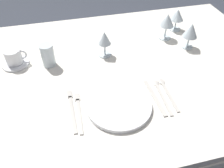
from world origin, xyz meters
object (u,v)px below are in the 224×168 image
object	(u,v)px
fork_inner	(72,109)
spoon_dessert	(166,90)
drink_tumbler	(48,55)
wine_glass_left	(105,40)
dinner_plate	(119,105)
spoon_soup	(160,92)
fork_outer	(79,111)
dinner_knife	(155,98)
wine_glass_centre	(177,16)
wine_glass_far	(167,21)
coffee_cup_left	(14,56)
wine_glass_right	(191,31)

from	to	relation	value
fork_inner	spoon_dessert	bearing A→B (deg)	1.30
spoon_dessert	drink_tumbler	world-z (taller)	drink_tumbler
wine_glass_left	fork_inner	bearing A→B (deg)	-122.23
dinner_plate	spoon_soup	xyz separation A→B (m)	(0.20, 0.04, -0.01)
spoon_soup	drink_tumbler	bearing A→B (deg)	145.35
fork_outer	spoon_dessert	distance (m)	0.39
wine_glass_left	fork_outer	bearing A→B (deg)	-117.79
dinner_plate	drink_tumbler	size ratio (longest dim) A/B	2.37
dinner_plate	dinner_knife	size ratio (longest dim) A/B	1.23
spoon_dessert	wine_glass_centre	distance (m)	0.55
fork_outer	dinner_knife	xyz separation A→B (m)	(0.32, -0.01, 0.00)
spoon_soup	wine_glass_far	distance (m)	0.47
fork_inner	coffee_cup_left	bearing A→B (deg)	122.81
dinner_knife	wine_glass_centre	world-z (taller)	wine_glass_centre
wine_glass_centre	wine_glass_right	distance (m)	0.19
dinner_knife	wine_glass_far	world-z (taller)	wine_glass_far
spoon_soup	wine_glass_right	bearing A→B (deg)	46.83
fork_outer	drink_tumbler	distance (m)	0.35
dinner_knife	drink_tumbler	size ratio (longest dim) A/B	1.93
spoon_soup	wine_glass_centre	size ratio (longest dim) A/B	1.71
dinner_plate	spoon_dessert	world-z (taller)	dinner_plate
fork_outer	spoon_dessert	world-z (taller)	spoon_dessert
wine_glass_right	drink_tumbler	bearing A→B (deg)	178.37
wine_glass_centre	fork_outer	bearing A→B (deg)	-142.07
dinner_knife	spoon_soup	size ratio (longest dim) A/B	1.00
dinner_plate	wine_glass_far	world-z (taller)	wine_glass_far
dinner_plate	coffee_cup_left	world-z (taller)	coffee_cup_left
fork_inner	coffee_cup_left	xyz separation A→B (m)	(-0.23, 0.36, 0.04)
coffee_cup_left	drink_tumbler	distance (m)	0.17
spoon_dessert	wine_glass_right	world-z (taller)	wine_glass_right
fork_outer	drink_tumbler	xyz separation A→B (m)	(-0.10, 0.34, 0.05)
fork_outer	spoon_soup	xyz separation A→B (m)	(0.36, 0.02, -0.00)
spoon_soup	wine_glass_far	bearing A→B (deg)	64.65
fork_inner	wine_glass_centre	distance (m)	0.84
spoon_soup	spoon_dessert	xyz separation A→B (m)	(0.03, 0.01, 0.00)
fork_outer	dinner_knife	bearing A→B (deg)	-1.48
dinner_plate	wine_glass_centre	xyz separation A→B (m)	(0.49, 0.52, 0.08)
spoon_soup	spoon_dessert	world-z (taller)	same
fork_outer	wine_glass_far	world-z (taller)	wine_glass_far
fork_outer	dinner_knife	distance (m)	0.32
coffee_cup_left	wine_glass_far	bearing A→B (deg)	3.61
spoon_dessert	coffee_cup_left	distance (m)	0.74
fork_inner	dinner_knife	distance (m)	0.35
dinner_plate	wine_glass_far	xyz separation A→B (m)	(0.39, 0.45, 0.09)
drink_tumbler	spoon_dessert	bearing A→B (deg)	-32.50
fork_inner	wine_glass_centre	bearing A→B (deg)	35.93
dinner_knife	fork_outer	bearing A→B (deg)	178.52
coffee_cup_left	wine_glass_centre	bearing A→B (deg)	7.92
dinner_plate	fork_inner	bearing A→B (deg)	169.89
wine_glass_centre	wine_glass_far	distance (m)	0.12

